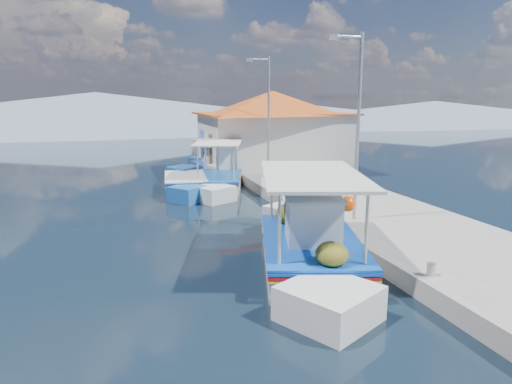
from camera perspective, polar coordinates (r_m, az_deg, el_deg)
name	(u,v)px	position (r m, az deg, el deg)	size (l,w,h in m)	color
ground	(237,268)	(12.53, -2.34, -9.45)	(160.00, 160.00, 0.00)	black
quay	(334,199)	(19.91, 9.71, -0.87)	(5.00, 44.00, 0.50)	#9F9C95
bollards	(296,197)	(18.30, 4.93, -0.56)	(0.20, 17.20, 0.30)	#A5A8AD
main_caique	(308,246)	(12.63, 6.51, -6.71)	(4.10, 8.30, 2.85)	white
caique_green_canopy	(218,182)	(22.84, -4.73, 1.24)	(3.48, 6.78, 2.66)	white
caique_blue_hull	(185,185)	(22.74, -8.80, 0.88)	(2.36, 6.47, 1.16)	#1C5CAA
caique_far	(213,167)	(27.64, -5.30, 3.09)	(2.33, 6.35, 2.24)	#1C5CAA
harbor_building	(272,127)	(27.92, 2.03, 8.09)	(10.49, 10.49, 4.40)	silver
lamp_post_near	(356,118)	(15.28, 12.28, 8.92)	(1.21, 0.14, 6.00)	#A5A8AD
lamp_post_far	(267,111)	(23.54, 1.36, 10.05)	(1.21, 0.14, 6.00)	#A5A8AD
mountain_ridge	(181,115)	(68.02, -9.28, 9.43)	(171.40, 96.00, 5.50)	slate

